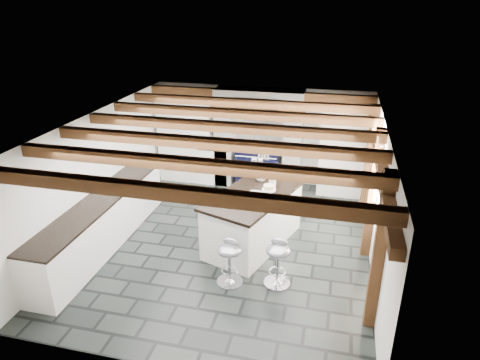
% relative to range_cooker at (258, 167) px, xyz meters
% --- Properties ---
extents(ground, '(6.00, 6.00, 0.00)m').
position_rel_range_cooker_xyz_m(ground, '(0.00, -2.68, -0.47)').
color(ground, black).
rests_on(ground, ground).
extents(room_shell, '(6.00, 6.03, 6.00)m').
position_rel_range_cooker_xyz_m(room_shell, '(-0.61, -1.26, 0.60)').
color(room_shell, silver).
rests_on(room_shell, ground).
extents(range_cooker, '(1.00, 0.63, 0.99)m').
position_rel_range_cooker_xyz_m(range_cooker, '(0.00, 0.00, 0.00)').
color(range_cooker, black).
rests_on(range_cooker, ground).
extents(kitchen_island, '(1.66, 2.27, 1.35)m').
position_rel_range_cooker_xyz_m(kitchen_island, '(0.42, -2.58, 0.05)').
color(kitchen_island, white).
rests_on(kitchen_island, ground).
extents(bar_stool_near, '(0.42, 0.42, 0.78)m').
position_rel_range_cooker_xyz_m(bar_stool_near, '(1.04, -3.69, 0.02)').
color(bar_stool_near, silver).
rests_on(bar_stool_near, ground).
extents(bar_stool_far, '(0.45, 0.45, 0.77)m').
position_rel_range_cooker_xyz_m(bar_stool_far, '(0.31, -3.83, 0.01)').
color(bar_stool_far, silver).
rests_on(bar_stool_far, ground).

